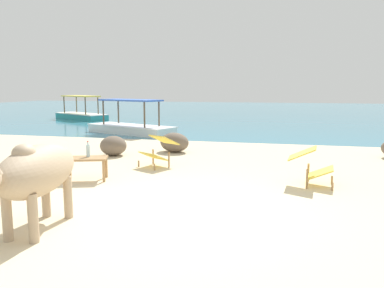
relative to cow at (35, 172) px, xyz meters
The scene contains 11 objects.
sand_beach 1.84m from the cow, 38.00° to the left, with size 18.00×14.00×0.04m, color beige.
water_surface 23.09m from the cow, 86.70° to the left, with size 60.00×36.00×0.03m, color teal.
cow is the anchor object (origin of this frame).
low_bench_table 2.58m from the cow, 106.08° to the left, with size 0.86×0.66×0.43m.
bottle 2.64m from the cow, 105.51° to the left, with size 0.07×0.07×0.30m.
deck_chair_near 4.01m from the cow, 87.17° to the left, with size 0.84×0.93×0.68m.
deck_chair_far 4.52m from the cow, 42.38° to the left, with size 0.81×0.60×0.68m.
shore_rock_medium 5.90m from the cow, 90.05° to the left, with size 0.84×0.64×0.52m, color #6B5B4C.
shore_rock_small 5.20m from the cow, 105.21° to the left, with size 0.70×0.66×0.50m, color #6B5B4C.
boat_teal 17.26m from the cow, 117.93° to the left, with size 3.77×2.79×1.29m.
boat_white 10.07m from the cow, 106.30° to the left, with size 3.83×2.49×1.29m.
Camera 1 is at (1.54, -4.96, 1.76)m, focal length 36.18 mm.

